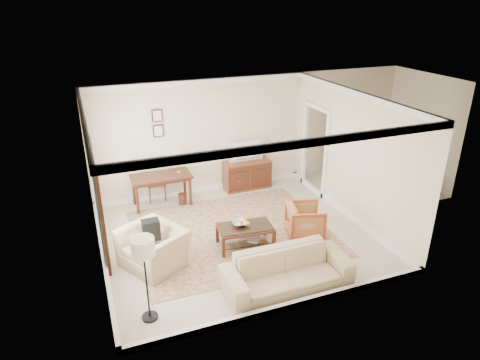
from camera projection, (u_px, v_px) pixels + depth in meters
room_shell at (236, 124)px, 8.12m from camera, size 5.51×5.01×2.91m
annex_bedroom at (378, 173)px, 11.44m from camera, size 3.00×2.70×2.90m
window_front at (97, 205)px, 6.99m from camera, size 0.12×1.56×1.80m
window_rear at (91, 171)px, 8.36m from camera, size 0.12×1.56×1.80m
doorway at (315, 151)px, 10.86m from camera, size 0.10×1.12×2.25m
rug at (232, 233)px, 9.22m from camera, size 4.12×3.55×0.01m
writing_desk at (161, 180)px, 10.20m from camera, size 1.42×0.71×0.78m
desk_chair at (155, 180)px, 10.53m from camera, size 0.50×0.50×1.05m
desk_lamp at (178, 163)px, 10.21m from camera, size 0.32×0.32×0.50m
framed_prints at (158, 123)px, 10.10m from camera, size 0.25×0.04×0.68m
sideboard at (247, 175)px, 11.24m from camera, size 1.23×0.47×0.76m
tv at (247, 145)px, 10.90m from camera, size 0.89×0.51×0.12m
coffee_table at (245, 231)px, 8.60m from camera, size 1.16×0.75×0.46m
fruit_bowl at (240, 223)px, 8.58m from camera, size 0.42×0.42×0.10m
book_a at (238, 236)px, 8.75m from camera, size 0.28×0.12×0.38m
book_b at (249, 238)px, 8.68m from camera, size 0.23×0.20×0.38m
striped_armchair at (305, 218)px, 9.03m from camera, size 0.86×0.89×0.75m
club_armchair at (153, 242)px, 7.95m from camera, size 1.20×1.35×0.99m
backpack at (151, 229)px, 7.90m from camera, size 0.36×0.39×0.40m
sofa at (287, 265)px, 7.35m from camera, size 2.25×0.67×0.88m
floor_lamp at (143, 253)px, 6.31m from camera, size 0.36×0.36×1.46m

